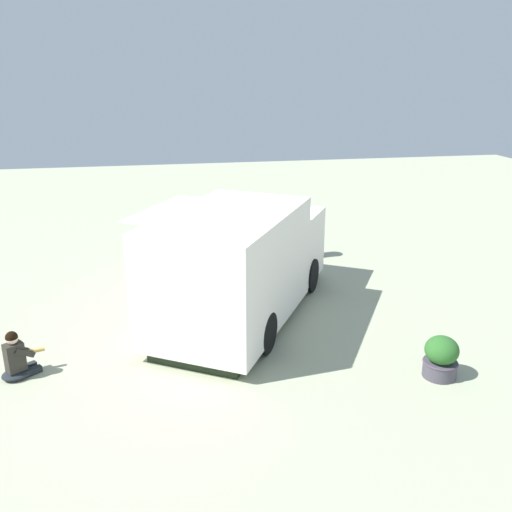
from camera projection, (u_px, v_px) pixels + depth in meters
ground_plane at (222, 304)px, 12.40m from camera, size 40.00×40.00×0.00m
food_truck at (242, 265)px, 11.46m from camera, size 4.82×5.85×2.43m
person_customer at (17, 359)px, 9.37m from camera, size 0.80×0.68×0.87m
planter_flowering_near at (207, 240)px, 15.98m from camera, size 0.42×0.42×0.63m
planter_flowering_far at (441, 357)px, 9.36m from camera, size 0.60×0.60×0.75m
trash_bin at (311, 240)px, 15.43m from camera, size 0.45×0.45×0.99m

